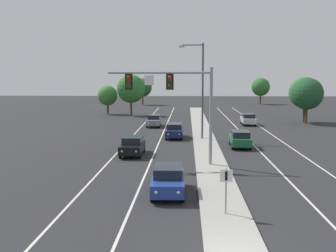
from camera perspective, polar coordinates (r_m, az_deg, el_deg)
median_island at (r=33.20m, az=5.86°, el=-4.58°), size 2.40×110.00×0.15m
lane_stripe_oncoming_center at (r=40.14m, az=-1.41°, el=-2.66°), size 0.14×100.00×0.01m
lane_stripe_receding_center at (r=40.58m, az=11.96°, el=-2.70°), size 0.14×100.00×0.01m
edge_stripe_left at (r=40.51m, az=-6.08°, el=-2.61°), size 0.14×100.00×0.01m
edge_stripe_right at (r=41.24m, az=16.50°, el=-2.68°), size 0.14×100.00×0.01m
overhead_signal_mast at (r=30.11m, az=1.33°, el=4.41°), size 7.71×0.44×7.20m
median_sign_post at (r=19.68m, az=8.13°, el=-8.07°), size 0.60×0.10×2.20m
street_lamp_median at (r=43.11m, az=4.57°, el=5.71°), size 2.58×0.28×10.00m
car_oncoming_blue at (r=23.42m, az=0.03°, el=-7.51°), size 1.89×4.50×1.58m
car_oncoming_black at (r=35.03m, az=-4.98°, el=-2.73°), size 1.83×4.47×1.58m
car_oncoming_navy at (r=44.61m, az=0.89°, el=-0.64°), size 1.82×4.47×1.58m
car_oncoming_grey at (r=55.03m, az=-1.99°, el=0.78°), size 1.90×4.50×1.58m
car_receding_green at (r=39.30m, az=10.05°, el=-1.76°), size 1.92×4.51×1.58m
car_receding_silver at (r=57.89m, az=11.15°, el=0.95°), size 1.92×4.51×1.58m
tree_far_right_c at (r=63.11m, az=18.58°, el=4.43°), size 4.62×4.62×6.68m
tree_far_right_a at (r=61.23m, az=18.86°, el=4.28°), size 4.54×4.54×6.57m
tree_far_left_b at (r=73.76m, az=-8.43°, el=4.23°), size 3.57×3.57×5.16m
tree_far_right_b at (r=103.25m, az=12.82°, el=5.35°), size 4.50×4.50×6.51m
tree_far_left_c at (r=98.26m, az=-3.56°, el=5.39°), size 4.41×4.41×6.38m
tree_far_left_a at (r=70.86m, az=-5.19°, el=5.20°), size 4.90×4.90×7.09m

